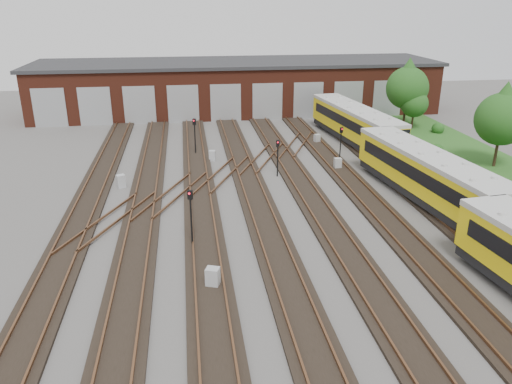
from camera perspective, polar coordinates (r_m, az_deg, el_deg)
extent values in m
plane|color=#4A4744|center=(29.08, 6.33, -7.01)|extent=(120.00, 120.00, 0.00)
cube|color=black|center=(29.16, -21.71, -8.23)|extent=(2.40, 70.00, 0.18)
cube|color=brown|center=(29.27, -23.13, -7.97)|extent=(0.10, 70.00, 0.15)
cube|color=brown|center=(28.92, -20.37, -7.92)|extent=(0.10, 70.00, 0.15)
cube|color=black|center=(28.43, -13.80, -8.03)|extent=(2.40, 70.00, 0.18)
cube|color=brown|center=(28.45, -15.28, -7.79)|extent=(0.10, 70.00, 0.15)
cube|color=brown|center=(28.28, -12.38, -7.68)|extent=(0.10, 70.00, 0.15)
cube|color=black|center=(28.25, -5.65, -7.66)|extent=(2.40, 70.00, 0.18)
cube|color=brown|center=(28.17, -7.13, -7.45)|extent=(0.10, 70.00, 0.15)
cube|color=brown|center=(28.20, -4.20, -7.29)|extent=(0.10, 70.00, 0.15)
cube|color=black|center=(28.64, 2.43, -7.15)|extent=(2.40, 70.00, 0.18)
cube|color=brown|center=(28.45, 1.00, -6.96)|extent=(0.10, 70.00, 0.15)
cube|color=brown|center=(28.69, 3.85, -6.75)|extent=(0.10, 70.00, 0.15)
cube|color=black|center=(29.56, 10.12, -6.53)|extent=(2.40, 70.00, 0.18)
cube|color=brown|center=(29.28, 8.80, -6.36)|extent=(0.10, 70.00, 0.15)
cube|color=brown|center=(29.71, 11.47, -6.13)|extent=(0.10, 70.00, 0.15)
cube|color=black|center=(30.98, 17.22, -5.85)|extent=(2.40, 70.00, 0.18)
cube|color=brown|center=(30.62, 16.03, -5.70)|extent=(0.10, 70.00, 0.15)
cube|color=brown|center=(31.21, 18.45, -5.46)|extent=(0.10, 70.00, 0.15)
cube|color=black|center=(32.83, 23.59, -5.16)|extent=(2.40, 70.00, 0.18)
cube|color=brown|center=(32.40, 22.54, -5.02)|extent=(0.10, 70.00, 0.15)
cube|color=brown|center=(33.13, 24.69, -4.79)|extent=(0.10, 70.00, 0.15)
cube|color=brown|center=(37.29, -9.49, -0.21)|extent=(5.40, 9.62, 0.15)
cube|color=brown|center=(41.11, -3.83, 2.08)|extent=(5.40, 9.62, 0.15)
cube|color=brown|center=(45.32, 0.82, 3.96)|extent=(5.40, 9.62, 0.15)
cube|color=brown|center=(33.97, -16.33, -2.99)|extent=(5.40, 9.62, 0.15)
cube|color=brown|center=(49.82, 4.68, 5.49)|extent=(5.40, 9.62, 0.15)
cube|color=#572215|center=(65.98, -2.17, 11.86)|extent=(50.00, 12.00, 6.00)
cube|color=#28292B|center=(65.55, -2.21, 14.58)|extent=(51.00, 12.50, 0.40)
cube|color=#95979A|center=(61.77, -22.53, 8.88)|extent=(3.60, 0.12, 4.40)
cube|color=#95979A|center=(60.73, -17.91, 9.28)|extent=(3.60, 0.12, 4.40)
cube|color=#95979A|center=(60.09, -13.15, 9.63)|extent=(3.60, 0.12, 4.40)
cube|color=#95979A|center=(59.86, -8.32, 9.91)|extent=(3.60, 0.12, 4.40)
cube|color=#95979A|center=(60.04, -3.47, 10.13)|extent=(3.60, 0.12, 4.40)
cube|color=#95979A|center=(60.64, 1.32, 10.27)|extent=(3.60, 0.12, 4.40)
cube|color=#95979A|center=(61.64, 5.98, 10.34)|extent=(3.60, 0.12, 4.40)
cube|color=#95979A|center=(63.02, 10.47, 10.35)|extent=(3.60, 0.12, 4.40)
cube|color=#95979A|center=(64.76, 14.75, 10.29)|extent=(3.60, 0.12, 4.40)
cube|color=#1E4918|center=(45.36, 27.00, 1.29)|extent=(8.00, 55.00, 0.05)
cube|color=black|center=(37.80, 18.77, -0.15)|extent=(4.26, 16.16, 0.64)
cube|color=yellow|center=(37.31, 19.04, 1.99)|extent=(4.58, 16.20, 2.35)
cube|color=#B9BAB5|center=(36.92, 19.28, 3.94)|extent=(4.69, 16.21, 0.32)
cube|color=black|center=(36.49, 17.24, 2.22)|extent=(1.67, 13.99, 0.91)
cube|color=black|center=(38.01, 20.87, 2.52)|extent=(1.67, 13.99, 0.91)
cube|color=black|center=(51.83, 11.09, 6.23)|extent=(4.26, 16.16, 0.64)
cube|color=yellow|center=(51.47, 11.21, 7.83)|extent=(4.58, 16.20, 2.35)
cube|color=#B9BAB5|center=(51.19, 11.32, 9.28)|extent=(4.69, 16.21, 0.32)
cube|color=black|center=(50.83, 9.78, 8.07)|extent=(1.67, 13.99, 0.91)
cube|color=black|center=(52.03, 12.64, 8.17)|extent=(1.67, 13.99, 0.91)
cylinder|color=black|center=(29.30, -7.38, -3.55)|extent=(0.11, 0.11, 3.01)
cube|color=black|center=(28.60, -7.55, -0.32)|extent=(0.32, 0.26, 0.55)
sphere|color=red|center=(28.46, -7.55, -0.19)|extent=(0.13, 0.13, 0.13)
cylinder|color=black|center=(47.03, -6.98, 5.94)|extent=(0.11, 0.11, 2.86)
cube|color=black|center=(46.61, -7.07, 7.97)|extent=(0.33, 0.27, 0.57)
sphere|color=red|center=(46.47, -7.07, 8.08)|extent=(0.14, 0.14, 0.14)
cylinder|color=black|center=(40.85, 2.48, 3.48)|extent=(0.11, 0.11, 2.54)
cube|color=black|center=(40.40, 2.51, 5.57)|extent=(0.29, 0.20, 0.55)
sphere|color=red|center=(40.27, 2.54, 5.68)|extent=(0.13, 0.13, 0.13)
cylinder|color=black|center=(45.57, 9.62, 5.11)|extent=(0.10, 0.10, 2.57)
cube|color=black|center=(45.17, 9.74, 6.98)|extent=(0.29, 0.23, 0.50)
sphere|color=red|center=(45.06, 9.78, 7.08)|extent=(0.12, 0.12, 0.12)
cube|color=#A9ACAE|center=(39.97, -15.18, 1.20)|extent=(0.77, 0.72, 1.03)
cube|color=#A9ACAE|center=(45.31, -5.02, 4.16)|extent=(0.65, 0.57, 0.94)
cube|color=#A9ACAE|center=(25.59, -4.96, -9.75)|extent=(0.81, 0.75, 1.10)
cube|color=#A9ACAE|center=(43.36, 9.31, 3.20)|extent=(0.60, 0.50, 0.99)
cube|color=#A9ACAE|center=(51.20, 6.98, 6.06)|extent=(0.66, 0.61, 0.91)
cylinder|color=#352417|center=(59.91, 16.57, 8.30)|extent=(0.27, 0.27, 2.41)
sphere|color=#184614|center=(59.33, 16.90, 11.31)|extent=(4.68, 4.68, 4.68)
cone|color=#184614|center=(59.09, 17.07, 12.90)|extent=(4.01, 4.01, 3.34)
cylinder|color=#352417|center=(59.28, 17.43, 7.65)|extent=(0.22, 0.22, 1.55)
sphere|color=#184614|center=(58.86, 17.65, 9.61)|extent=(3.02, 3.02, 3.02)
cone|color=#184614|center=(58.68, 17.77, 10.64)|extent=(2.59, 2.59, 2.16)
cylinder|color=#352417|center=(48.05, 25.72, 3.94)|extent=(0.25, 0.25, 2.30)
sphere|color=#184614|center=(47.35, 26.30, 7.47)|extent=(4.46, 4.46, 4.46)
cone|color=#184614|center=(47.05, 26.62, 9.35)|extent=(3.83, 3.83, 3.19)
sphere|color=#184614|center=(49.71, 19.95, 4.69)|extent=(1.27, 1.27, 1.27)
sphere|color=#184614|center=(58.33, 20.10, 7.01)|extent=(1.32, 1.32, 1.32)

